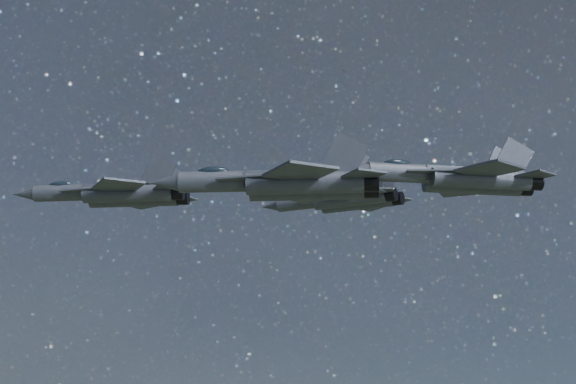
# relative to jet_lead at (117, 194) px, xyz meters

# --- Properties ---
(jet_lead) EXTENTS (18.05, 12.63, 4.55)m
(jet_lead) POSITION_rel_jet_lead_xyz_m (0.00, 0.00, 0.00)
(jet_lead) COLOR #383C46
(jet_left) EXTENTS (17.56, 11.94, 4.41)m
(jet_left) POSITION_rel_jet_lead_xyz_m (18.83, 17.91, 2.46)
(jet_left) COLOR #383C46
(jet_right) EXTENTS (19.98, 13.89, 5.02)m
(jet_right) POSITION_rel_jet_lead_xyz_m (18.77, -9.03, -2.23)
(jet_right) COLOR #383C46
(jet_slot) EXTENTS (17.63, 11.61, 4.52)m
(jet_slot) POSITION_rel_jet_lead_xyz_m (32.53, -3.63, -1.25)
(jet_slot) COLOR #383C46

